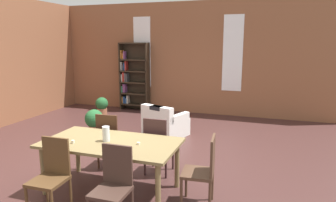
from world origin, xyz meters
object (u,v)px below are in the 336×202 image
object	(u,v)px
dining_chair_head_right	(203,169)
dining_chair_near_right	(113,184)
bookshelf_tall	(133,77)
dining_chair_near_left	(52,174)
armchair_white	(165,124)
dining_chair_far_right	(157,144)
dining_chair_far_left	(110,138)
potted_plant_by_shelf	(102,105)
dining_table	(111,147)
potted_plant_corner	(94,120)
vase_on_table	(106,134)

from	to	relation	value
dining_chair_head_right	dining_chair_near_right	xyz separation A→B (m)	(-0.90, -0.73, 0.00)
dining_chair_near_right	bookshelf_tall	world-z (taller)	bookshelf_tall
dining_chair_near_left	armchair_white	distance (m)	3.37
dining_chair_near_left	dining_chair_far_right	bearing A→B (deg)	59.32
dining_chair_far_right	dining_chair_far_left	distance (m)	0.85
armchair_white	potted_plant_by_shelf	bearing A→B (deg)	150.72
dining_chair_near_left	potted_plant_by_shelf	world-z (taller)	dining_chair_near_left
dining_chair_near_left	potted_plant_by_shelf	size ratio (longest dim) A/B	1.85
dining_table	dining_chair_near_left	xyz separation A→B (m)	(-0.43, -0.73, -0.15)
dining_chair_near_right	potted_plant_corner	bearing A→B (deg)	125.60
dining_chair_near_right	potted_plant_corner	size ratio (longest dim) A/B	1.63
vase_on_table	dining_chair_far_left	bearing A→B (deg)	116.12
dining_table	bookshelf_tall	xyz separation A→B (m)	(-1.94, 4.89, 0.38)
dining_table	bookshelf_tall	size ratio (longest dim) A/B	0.92
dining_chair_head_right	armchair_white	xyz separation A→B (m)	(-1.43, 2.62, -0.23)
vase_on_table	dining_chair_near_right	world-z (taller)	vase_on_table
dining_chair_far_right	armchair_white	distance (m)	1.99
dining_chair_far_right	potted_plant_corner	world-z (taller)	dining_chair_far_right
vase_on_table	armchair_white	distance (m)	2.68
dining_chair_head_right	dining_chair_far_right	distance (m)	1.15
dining_table	dining_chair_far_left	bearing A→B (deg)	120.41
dining_chair_near_right	bookshelf_tall	xyz separation A→B (m)	(-2.37, 5.61, 0.53)
vase_on_table	dining_chair_head_right	xyz separation A→B (m)	(1.40, 0.01, -0.34)
vase_on_table	potted_plant_corner	size ratio (longest dim) A/B	0.36
dining_table	dining_chair_far_left	distance (m)	0.85
dining_chair_far_right	dining_chair_far_left	xyz separation A→B (m)	(-0.85, 0.00, 0.00)
dining_table	potted_plant_by_shelf	world-z (taller)	dining_table
dining_chair_near_left	bookshelf_tall	xyz separation A→B (m)	(-1.51, 5.61, 0.53)
dining_chair_far_left	bookshelf_tall	world-z (taller)	bookshelf_tall
potted_plant_corner	dining_chair_far_right	bearing A→B (deg)	-35.74
dining_chair_near_left	potted_plant_corner	world-z (taller)	dining_chair_near_left
dining_chair_near_right	bookshelf_tall	distance (m)	6.11
dining_chair_far_right	potted_plant_by_shelf	world-z (taller)	dining_chair_far_right
potted_plant_corner	dining_table	bearing A→B (deg)	-52.93
potted_plant_by_shelf	dining_chair_head_right	bearing A→B (deg)	-45.83
potted_plant_by_shelf	dining_chair_near_left	bearing A→B (deg)	-65.91
dining_chair_head_right	dining_chair_near_left	world-z (taller)	same
bookshelf_tall	dining_chair_far_right	bearing A→B (deg)	-60.35
dining_chair_head_right	dining_chair_near_left	size ratio (longest dim) A/B	1.00
bookshelf_tall	dining_chair_near_left	bearing A→B (deg)	-74.96
bookshelf_tall	potted_plant_corner	xyz separation A→B (m)	(0.23, -2.62, -0.72)
dining_chair_near_right	dining_chair_far_left	xyz separation A→B (m)	(-0.86, 1.45, 0.00)
potted_plant_by_shelf	potted_plant_corner	bearing A→B (deg)	-64.34
potted_plant_by_shelf	dining_chair_near_right	bearing A→B (deg)	-57.79
vase_on_table	dining_chair_near_left	xyz separation A→B (m)	(-0.36, -0.73, -0.34)
dining_table	potted_plant_corner	bearing A→B (deg)	127.07
vase_on_table	dining_chair_head_right	distance (m)	1.44
dining_table	dining_chair_head_right	size ratio (longest dim) A/B	2.01
dining_table	dining_chair_far_left	size ratio (longest dim) A/B	2.01
vase_on_table	armchair_white	bearing A→B (deg)	90.80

